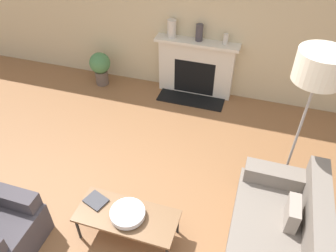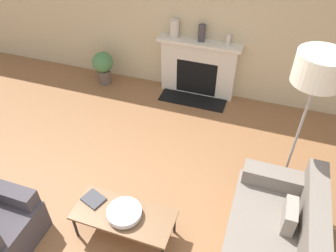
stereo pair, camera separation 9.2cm
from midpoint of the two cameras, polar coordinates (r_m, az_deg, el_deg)
ground_plane at (r=4.09m, az=-4.98°, el=-17.38°), size 18.00×18.00×0.00m
wall_back at (r=5.56m, az=6.51°, el=18.97°), size 18.00×0.06×2.90m
fireplace at (r=5.86m, az=4.38°, el=9.96°), size 1.43×0.59×1.02m
coffee_table at (r=3.76m, az=-7.87°, el=-15.39°), size 1.13×0.48×0.39m
bowl at (r=3.69m, az=-7.77°, el=-14.86°), size 0.38×0.38×0.09m
book at (r=3.90m, az=-13.11°, el=-12.55°), size 0.29×0.26×0.02m
floor_lamp at (r=3.56m, az=24.04°, el=8.30°), size 0.50×0.50×2.00m
mantel_vase_left at (r=5.68m, az=0.18°, el=16.62°), size 0.15×0.15×0.30m
mantel_vase_center_left at (r=5.57m, az=4.98°, el=15.90°), size 0.12×0.12×0.28m
mantel_vase_center_right at (r=5.52m, az=9.54°, el=14.70°), size 0.08×0.08×0.17m
potted_plant at (r=6.30m, az=-12.12°, el=10.15°), size 0.38×0.38×0.63m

